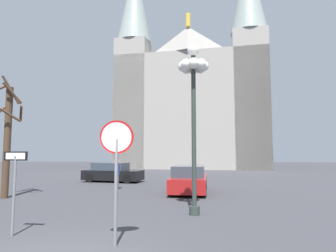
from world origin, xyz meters
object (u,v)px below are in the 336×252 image
(pedestrian_walking, at_px, (117,171))
(cathedral, at_px, (192,100))
(bare_tree, at_px, (8,136))
(stop_sign, at_px, (116,157))
(parked_car_far_black, at_px, (112,173))
(street_lamp, at_px, (193,85))
(one_way_arrow_sign, at_px, (15,182))
(parked_car_near_red, at_px, (189,180))

(pedestrian_walking, bearing_deg, cathedral, 78.46)
(bare_tree, bearing_deg, stop_sign, -43.34)
(parked_car_far_black, xyz_separation_m, pedestrian_walking, (1.37, -4.22, 0.37))
(bare_tree, xyz_separation_m, parked_car_far_black, (3.11, 7.76, -2.27))
(street_lamp, bearing_deg, stop_sign, -119.01)
(parked_car_far_black, bearing_deg, street_lamp, -62.26)
(bare_tree, relative_size, pedestrian_walking, 3.39)
(cathedral, distance_m, bare_tree, 30.31)
(cathedral, bearing_deg, stop_sign, -94.29)
(parked_car_far_black, bearing_deg, pedestrian_walking, -71.98)
(one_way_arrow_sign, distance_m, bare_tree, 7.29)
(bare_tree, bearing_deg, pedestrian_walking, 38.22)
(pedestrian_walking, bearing_deg, street_lamp, -56.80)
(one_way_arrow_sign, relative_size, bare_tree, 0.38)
(parked_car_near_red, bearing_deg, cathedral, 88.20)
(one_way_arrow_sign, bearing_deg, parked_car_near_red, 61.41)
(one_way_arrow_sign, bearing_deg, street_lamp, 30.59)
(bare_tree, xyz_separation_m, pedestrian_walking, (4.49, 3.53, -1.90))
(cathedral, distance_m, one_way_arrow_sign, 35.28)
(parked_car_near_red, height_order, pedestrian_walking, pedestrian_walking)
(stop_sign, height_order, one_way_arrow_sign, stop_sign)
(bare_tree, distance_m, pedestrian_walking, 6.02)
(cathedral, bearing_deg, parked_car_near_red, -91.80)
(cathedral, distance_m, pedestrian_walking, 26.43)
(cathedral, bearing_deg, parked_car_far_black, -107.48)
(cathedral, relative_size, parked_car_near_red, 6.63)
(parked_car_near_red, relative_size, parked_car_far_black, 1.04)
(bare_tree, xyz_separation_m, parked_car_near_red, (8.68, 2.63, -2.25))
(one_way_arrow_sign, relative_size, street_lamp, 0.36)
(street_lamp, bearing_deg, bare_tree, 160.85)
(street_lamp, distance_m, parked_car_far_black, 12.82)
(parked_car_near_red, relative_size, pedestrian_walking, 2.77)
(parked_car_far_black, bearing_deg, cathedral, 72.52)
(stop_sign, height_order, parked_car_far_black, stop_sign)
(stop_sign, distance_m, one_way_arrow_sign, 2.98)
(street_lamp, xyz_separation_m, bare_tree, (-8.80, 3.06, -1.62))
(stop_sign, height_order, pedestrian_walking, stop_sign)
(parked_car_near_red, bearing_deg, one_way_arrow_sign, -118.59)
(stop_sign, xyz_separation_m, pedestrian_walking, (-2.40, 10.03, -1.01))
(one_way_arrow_sign, distance_m, parked_car_far_black, 13.67)
(parked_car_near_red, bearing_deg, parked_car_far_black, 137.36)
(street_lamp, xyz_separation_m, parked_car_near_red, (-0.12, 5.69, -3.88))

